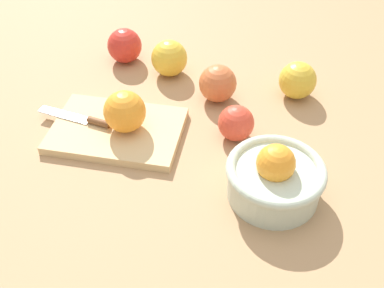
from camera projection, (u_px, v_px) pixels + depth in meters
name	position (u px, v px, depth m)	size (l,w,h in m)	color
ground_plane	(193.00, 138.00, 0.89)	(2.40, 2.40, 0.00)	tan
bowl	(275.00, 177.00, 0.76)	(0.16, 0.16, 0.10)	beige
cutting_board	(117.00, 131.00, 0.90)	(0.25, 0.17, 0.02)	#DBB77F
orange_on_board	(125.00, 112.00, 0.86)	(0.08, 0.08, 0.08)	orange
knife	(84.00, 119.00, 0.90)	(0.16, 0.03, 0.01)	silver
apple_front_center	(218.00, 83.00, 0.96)	(0.08, 0.08, 0.08)	#CC6638
apple_mid_left	(236.00, 123.00, 0.87)	(0.07, 0.07, 0.07)	#D6422D
apple_front_right	(169.00, 58.00, 1.03)	(0.08, 0.08, 0.08)	gold
apple_front_left	(298.00, 80.00, 0.97)	(0.08, 0.08, 0.08)	gold
apple_front_right_2	(125.00, 46.00, 1.07)	(0.08, 0.08, 0.08)	red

